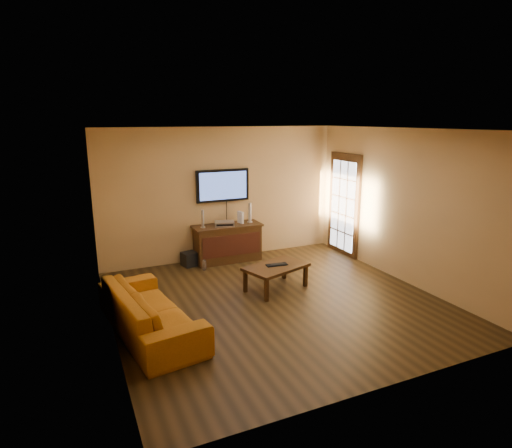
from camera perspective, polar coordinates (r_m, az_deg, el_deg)
ground_plane at (r=6.98m, az=2.72°, el=-10.26°), size 5.00×5.00×0.00m
room_walls at (r=7.03m, az=0.57°, el=4.34°), size 5.00×5.00×5.00m
french_door at (r=9.29m, az=11.63°, el=2.40°), size 0.07×1.02×2.22m
media_console at (r=8.77m, az=-3.81°, el=-2.51°), size 1.40×0.54×0.76m
television at (r=8.73m, az=-4.45°, el=5.14°), size 1.11×0.08×0.66m
coffee_table at (r=7.32m, az=2.68°, el=-5.96°), size 1.20×0.93×0.43m
sofa at (r=6.06m, az=-14.03°, el=-10.17°), size 0.96×2.25×0.85m
speaker_left at (r=8.47m, az=-7.12°, el=0.59°), size 0.10×0.10×0.36m
speaker_right at (r=8.83m, az=-0.82°, el=1.41°), size 0.11×0.11×0.41m
av_receiver at (r=8.61m, az=-4.22°, el=0.07°), size 0.45×0.38×0.09m
game_console at (r=8.78m, az=-2.08°, el=0.89°), size 0.08×0.18×0.24m
subwoofer at (r=8.63m, az=-8.86°, el=-4.63°), size 0.33×0.33×0.28m
bottle at (r=8.35m, az=-6.92°, el=-5.45°), size 0.08×0.08×0.22m
keyboard at (r=7.32m, az=2.79°, el=-5.42°), size 0.38×0.17×0.02m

